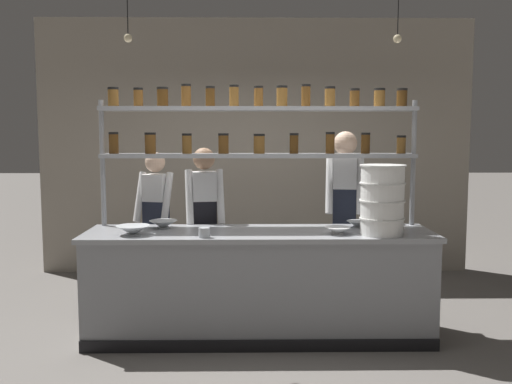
# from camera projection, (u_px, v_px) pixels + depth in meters

# --- Properties ---
(ground_plane) EXTENTS (40.00, 40.00, 0.00)m
(ground_plane) POSITION_uv_depth(u_px,v_px,m) (259.00, 336.00, 4.94)
(ground_plane) COLOR slate
(back_wall) EXTENTS (5.36, 0.12, 3.15)m
(back_wall) POSITION_uv_depth(u_px,v_px,m) (255.00, 147.00, 7.13)
(back_wall) COLOR #9E9384
(back_wall) RESTS_ON ground_plane
(prep_counter) EXTENTS (2.96, 0.76, 0.92)m
(prep_counter) POSITION_uv_depth(u_px,v_px,m) (259.00, 284.00, 4.89)
(prep_counter) COLOR gray
(prep_counter) RESTS_ON ground_plane
(spice_shelf_unit) EXTENTS (2.84, 0.28, 2.18)m
(spice_shelf_unit) POSITION_uv_depth(u_px,v_px,m) (257.00, 134.00, 5.09)
(spice_shelf_unit) COLOR #999BA0
(spice_shelf_unit) RESTS_ON ground_plane
(chef_left) EXTENTS (0.41, 0.33, 1.56)m
(chef_left) POSITION_uv_depth(u_px,v_px,m) (156.00, 220.00, 5.68)
(chef_left) COLOR black
(chef_left) RESTS_ON ground_plane
(chef_center) EXTENTS (0.39, 0.31, 1.62)m
(chef_center) POSITION_uv_depth(u_px,v_px,m) (205.00, 221.00, 5.40)
(chef_center) COLOR black
(chef_center) RESTS_ON ground_plane
(chef_right) EXTENTS (0.39, 0.33, 1.77)m
(chef_right) POSITION_uv_depth(u_px,v_px,m) (344.00, 208.00, 5.47)
(chef_right) COLOR black
(chef_right) RESTS_ON ground_plane
(container_stack) EXTENTS (0.37, 0.37, 0.58)m
(container_stack) POSITION_uv_depth(u_px,v_px,m) (382.00, 200.00, 4.65)
(container_stack) COLOR white
(container_stack) RESTS_ON prep_counter
(prep_bowl_near_left) EXTENTS (0.20, 0.20, 0.06)m
(prep_bowl_near_left) POSITION_uv_depth(u_px,v_px,m) (358.00, 224.00, 5.05)
(prep_bowl_near_left) COLOR silver
(prep_bowl_near_left) RESTS_ON prep_counter
(prep_bowl_center_front) EXTENTS (0.25, 0.25, 0.07)m
(prep_bowl_center_front) POSITION_uv_depth(u_px,v_px,m) (163.00, 224.00, 5.00)
(prep_bowl_center_front) COLOR silver
(prep_bowl_center_front) RESTS_ON prep_counter
(prep_bowl_center_back) EXTENTS (0.28, 0.28, 0.08)m
(prep_bowl_center_back) POSITION_uv_depth(u_px,v_px,m) (133.00, 230.00, 4.67)
(prep_bowl_center_back) COLOR silver
(prep_bowl_center_back) RESTS_ON prep_counter
(prep_bowl_near_right) EXTENTS (0.22, 0.22, 0.06)m
(prep_bowl_near_right) POSITION_uv_depth(u_px,v_px,m) (337.00, 231.00, 4.71)
(prep_bowl_near_right) COLOR white
(prep_bowl_near_right) RESTS_ON prep_counter
(serving_cup_front) EXTENTS (0.09, 0.09, 0.08)m
(serving_cup_front) POSITION_uv_depth(u_px,v_px,m) (204.00, 233.00, 4.55)
(serving_cup_front) COLOR #B2B7BC
(serving_cup_front) RESTS_ON prep_counter
(pendant_light_row) EXTENTS (2.29, 0.07, 0.60)m
(pendant_light_row) POSITION_uv_depth(u_px,v_px,m) (263.00, 35.00, 4.68)
(pendant_light_row) COLOR black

